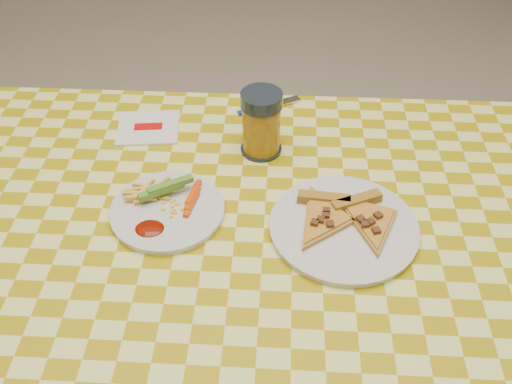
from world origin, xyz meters
TOP-DOWN VIEW (x-y plane):
  - table at (0.00, 0.00)m, footprint 1.28×0.88m
  - plate_left at (-0.13, 0.03)m, footprint 0.28×0.28m
  - plate_right at (0.19, 0.00)m, footprint 0.29×0.29m
  - fries_veggies at (-0.14, 0.04)m, footprint 0.16×0.15m
  - pizza_slices at (0.20, 0.02)m, footprint 0.25×0.22m
  - drink_glass at (0.04, 0.23)m, footprint 0.09×0.09m
  - napkin at (-0.22, 0.29)m, footprint 0.15×0.14m
  - fork at (0.05, 0.39)m, footprint 0.15×0.09m

SIDE VIEW (x-z plane):
  - table at x=0.00m, z-range 0.30..1.06m
  - napkin at x=-0.22m, z-range 0.76..0.76m
  - fork at x=0.05m, z-range 0.76..0.76m
  - plate_left at x=-0.13m, z-range 0.76..0.77m
  - plate_right at x=0.19m, z-range 0.76..0.77m
  - pizza_slices at x=0.20m, z-range 0.76..0.79m
  - fries_veggies at x=-0.14m, z-range 0.76..0.80m
  - drink_glass at x=0.04m, z-range 0.75..0.89m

